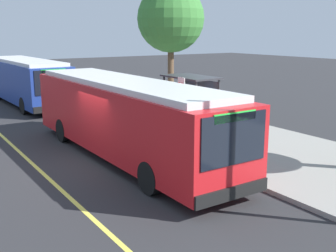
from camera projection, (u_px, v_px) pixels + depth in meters
The scene contains 10 objects.
ground_plane at pixel (102, 162), 15.23m from camera, with size 120.00×120.00×0.00m, color #2B2B2D.
sidewalk_curb at pixel (226, 138), 18.44m from camera, with size 44.00×6.40×0.15m, color gray.
lane_stripe_center at pixel (42, 173), 14.05m from camera, with size 36.00×0.14×0.01m, color #E0D64C.
transit_bus_main at pixel (125, 116), 15.44m from camera, with size 11.93×2.69×2.95m.
transit_bus_second at pixel (26, 80), 26.95m from camera, with size 10.63×2.85×2.95m.
bus_shelter at pixel (191, 90), 19.95m from camera, with size 2.90×1.60×2.48m.
waiting_bench at pixel (194, 117), 20.12m from camera, with size 1.60×0.48×0.95m.
route_sign_post at pixel (181, 102), 16.37m from camera, with size 0.44×0.08×2.80m.
pedestrian_commuter at pixel (177, 115), 18.22m from camera, with size 0.24×0.40×1.69m.
street_tree_upstreet at pixel (171, 19), 23.90m from camera, with size 3.88×3.88×7.21m.
Camera 1 is at (13.50, -5.99, 4.65)m, focal length 44.40 mm.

